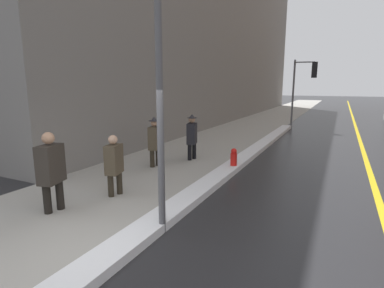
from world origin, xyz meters
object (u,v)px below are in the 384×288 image
object	(u,v)px
pedestrian_trailing	(114,163)
pedestrian_nearside	(155,140)
pedestrian_in_glasses	(51,168)
pedestrian_in_fedora	(192,135)
fire_hydrant	(234,160)
traffic_light_near	(306,79)
lamp_post	(159,68)

from	to	relation	value
pedestrian_trailing	pedestrian_nearside	bearing A→B (deg)	177.14
pedestrian_in_glasses	pedestrian_nearside	xyz separation A→B (m)	(-0.06, 3.88, -0.04)
pedestrian_in_fedora	fire_hydrant	bearing A→B (deg)	53.62
pedestrian_in_fedora	pedestrian_in_glasses	bearing A→B (deg)	-21.88
traffic_light_near	fire_hydrant	size ratio (longest dim) A/B	5.81
pedestrian_in_glasses	pedestrian_nearside	distance (m)	3.88
pedestrian_trailing	fire_hydrant	size ratio (longest dim) A/B	2.08
traffic_light_near	pedestrian_nearside	xyz separation A→B (m)	(-3.21, -11.30, -2.06)
lamp_post	pedestrian_nearside	bearing A→B (deg)	124.90
fire_hydrant	pedestrian_in_fedora	bearing A→B (deg)	159.10
traffic_light_near	pedestrian_in_fedora	distance (m)	10.47
pedestrian_nearside	pedestrian_in_fedora	size ratio (longest dim) A/B	1.00
pedestrian_nearside	pedestrian_trailing	bearing A→B (deg)	-2.86
pedestrian_in_glasses	pedestrian_trailing	xyz separation A→B (m)	(0.52, 1.28, -0.12)
traffic_light_near	pedestrian_nearside	distance (m)	11.92
pedestrian_trailing	pedestrian_nearside	distance (m)	2.66
pedestrian_nearside	fire_hydrant	bearing A→B (deg)	90.27
pedestrian_in_glasses	fire_hydrant	xyz separation A→B (m)	(2.34, 4.56, -0.58)
traffic_light_near	pedestrian_trailing	world-z (taller)	traffic_light_near
pedestrian_nearside	pedestrian_in_glasses	bearing A→B (deg)	-14.52
fire_hydrant	lamp_post	bearing A→B (deg)	-88.29
lamp_post	pedestrian_trailing	distance (m)	3.01
pedestrian_trailing	pedestrian_in_fedora	world-z (taller)	pedestrian_in_fedora
pedestrian_nearside	pedestrian_in_fedora	xyz separation A→B (m)	(0.65, 1.35, -0.00)
traffic_light_near	pedestrian_in_fedora	size ratio (longest dim) A/B	2.52
pedestrian_in_fedora	pedestrian_trailing	bearing A→B (deg)	-16.51
fire_hydrant	pedestrian_nearside	bearing A→B (deg)	-164.25
traffic_light_near	pedestrian_trailing	size ratio (longest dim) A/B	2.79
pedestrian_in_fedora	traffic_light_near	bearing A→B (deg)	150.08
pedestrian_in_fedora	fire_hydrant	world-z (taller)	pedestrian_in_fedora
lamp_post	pedestrian_in_glasses	xyz separation A→B (m)	(-2.47, -0.24, -1.92)
pedestrian_in_glasses	fire_hydrant	world-z (taller)	pedestrian_in_glasses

